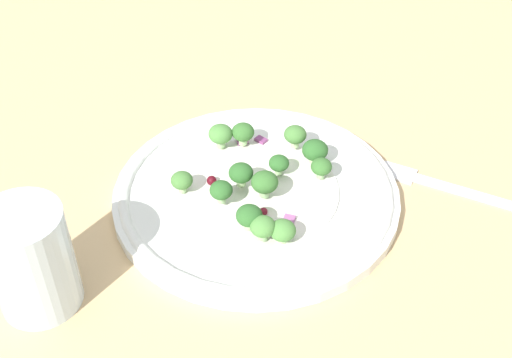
% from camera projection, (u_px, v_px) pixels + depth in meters
% --- Properties ---
extents(ground_plane, '(1.80, 1.80, 0.02)m').
position_uv_depth(ground_plane, '(254.00, 200.00, 0.69)').
color(ground_plane, tan).
extents(plate, '(0.28, 0.28, 0.02)m').
position_uv_depth(plate, '(256.00, 193.00, 0.67)').
color(plate, white).
rests_on(plate, ground_plane).
extents(dressing_pool, '(0.16, 0.16, 0.00)m').
position_uv_depth(dressing_pool, '(256.00, 190.00, 0.66)').
color(dressing_pool, white).
rests_on(dressing_pool, plate).
extents(broccoli_floret_0, '(0.02, 0.02, 0.02)m').
position_uv_depth(broccoli_floret_0, '(249.00, 216.00, 0.61)').
color(broccoli_floret_0, '#9EC684').
rests_on(broccoli_floret_0, plate).
extents(broccoli_floret_1, '(0.02, 0.02, 0.02)m').
position_uv_depth(broccoli_floret_1, '(321.00, 167.00, 0.67)').
color(broccoli_floret_1, '#8EB77A').
rests_on(broccoli_floret_1, plate).
extents(broccoli_floret_2, '(0.02, 0.02, 0.02)m').
position_uv_depth(broccoli_floret_2, '(263.00, 227.00, 0.60)').
color(broccoli_floret_2, '#8EB77A').
rests_on(broccoli_floret_2, plate).
extents(broccoli_floret_3, '(0.02, 0.02, 0.02)m').
position_uv_depth(broccoli_floret_3, '(182.00, 183.00, 0.65)').
color(broccoli_floret_3, '#9EC684').
rests_on(broccoli_floret_3, plate).
extents(broccoli_floret_4, '(0.02, 0.02, 0.02)m').
position_uv_depth(broccoli_floret_4, '(247.00, 132.00, 0.70)').
color(broccoli_floret_4, '#9EC684').
rests_on(broccoli_floret_4, plate).
extents(broccoli_floret_5, '(0.03, 0.03, 0.03)m').
position_uv_depth(broccoli_floret_5, '(265.00, 183.00, 0.64)').
color(broccoli_floret_5, '#8EB77A').
rests_on(broccoli_floret_5, plate).
extents(broccoli_floret_6, '(0.03, 0.03, 0.03)m').
position_uv_depth(broccoli_floret_6, '(221.00, 134.00, 0.70)').
color(broccoli_floret_6, '#8EB77A').
rests_on(broccoli_floret_6, plate).
extents(broccoli_floret_7, '(0.02, 0.02, 0.02)m').
position_uv_depth(broccoli_floret_7, '(295.00, 135.00, 0.70)').
color(broccoli_floret_7, '#ADD18E').
rests_on(broccoli_floret_7, plate).
extents(broccoli_floret_8, '(0.02, 0.02, 0.02)m').
position_uv_depth(broccoli_floret_8, '(279.00, 164.00, 0.67)').
color(broccoli_floret_8, '#9EC684').
rests_on(broccoli_floret_8, plate).
extents(broccoli_floret_9, '(0.02, 0.02, 0.02)m').
position_uv_depth(broccoli_floret_9, '(283.00, 231.00, 0.60)').
color(broccoli_floret_9, '#ADD18E').
rests_on(broccoli_floret_9, plate).
extents(broccoli_floret_10, '(0.02, 0.02, 0.02)m').
position_uv_depth(broccoli_floret_10, '(221.00, 191.00, 0.63)').
color(broccoli_floret_10, '#8EB77A').
rests_on(broccoli_floret_10, plate).
extents(broccoli_floret_11, '(0.02, 0.02, 0.02)m').
position_uv_depth(broccoli_floret_11, '(241.00, 173.00, 0.65)').
color(broccoli_floret_11, '#ADD18E').
rests_on(broccoli_floret_11, plate).
extents(broccoli_floret_12, '(0.03, 0.03, 0.03)m').
position_uv_depth(broccoli_floret_12, '(315.00, 151.00, 0.69)').
color(broccoli_floret_12, '#ADD18E').
rests_on(broccoli_floret_12, plate).
extents(cranberry_0, '(0.01, 0.01, 0.01)m').
position_uv_depth(cranberry_0, '(261.00, 212.00, 0.63)').
color(cranberry_0, maroon).
rests_on(cranberry_0, plate).
extents(cranberry_1, '(0.01, 0.01, 0.01)m').
position_uv_depth(cranberry_1, '(246.00, 215.00, 0.62)').
color(cranberry_1, maroon).
rests_on(cranberry_1, plate).
extents(cranberry_2, '(0.01, 0.01, 0.01)m').
position_uv_depth(cranberry_2, '(212.00, 181.00, 0.67)').
color(cranberry_2, '#4C0A14').
rests_on(cranberry_2, plate).
extents(onion_bit_0, '(0.02, 0.02, 0.01)m').
position_uv_depth(onion_bit_0, '(289.00, 221.00, 0.63)').
color(onion_bit_0, '#A35B93').
rests_on(onion_bit_0, plate).
extents(onion_bit_1, '(0.01, 0.01, 0.00)m').
position_uv_depth(onion_bit_1, '(261.00, 140.00, 0.72)').
color(onion_bit_1, '#843D75').
rests_on(onion_bit_1, plate).
extents(onion_bit_2, '(0.01, 0.01, 0.00)m').
position_uv_depth(onion_bit_2, '(246.00, 139.00, 0.72)').
color(onion_bit_2, '#843D75').
rests_on(onion_bit_2, plate).
extents(fork, '(0.16, 0.13, 0.01)m').
position_uv_depth(fork, '(458.00, 189.00, 0.68)').
color(fork, silver).
rests_on(fork, ground_plane).
extents(water_glass, '(0.07, 0.07, 0.10)m').
position_uv_depth(water_glass, '(31.00, 260.00, 0.55)').
color(water_glass, silver).
rests_on(water_glass, ground_plane).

